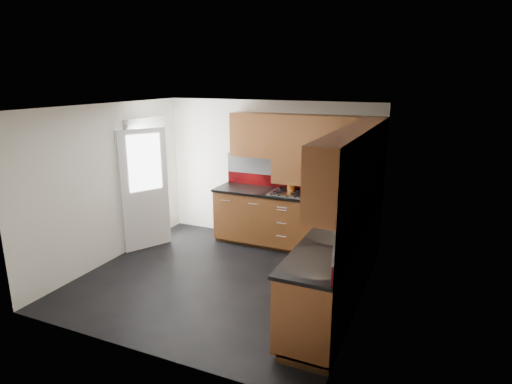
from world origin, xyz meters
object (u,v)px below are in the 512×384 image
at_px(toaster, 338,192).
at_px(food_processor, 355,200).
at_px(gas_hob, 288,193).
at_px(utensil_pot, 291,185).

xyz_separation_m(toaster, food_processor, (0.35, -0.48, 0.04)).
relative_size(gas_hob, food_processor, 2.04).
relative_size(toaster, food_processor, 0.90).
xyz_separation_m(gas_hob, toaster, (0.80, 0.09, 0.07)).
xyz_separation_m(gas_hob, utensil_pot, (-0.01, 0.16, 0.09)).
bearing_deg(gas_hob, food_processor, -18.77).
height_order(gas_hob, utensil_pot, utensil_pot).
bearing_deg(utensil_pot, toaster, -5.23).
relative_size(utensil_pot, toaster, 1.81).
distance_m(gas_hob, food_processor, 1.21).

